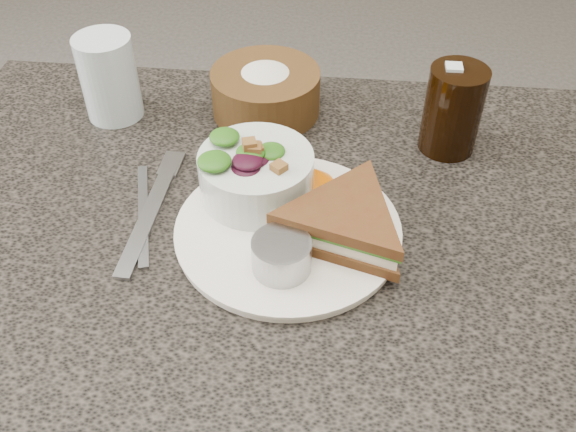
% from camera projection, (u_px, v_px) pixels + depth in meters
% --- Properties ---
extents(dining_table, '(1.00, 0.70, 0.75)m').
position_uv_depth(dining_table, '(283.00, 389.00, 1.05)').
color(dining_table, black).
rests_on(dining_table, floor).
extents(dinner_plate, '(0.27, 0.27, 0.01)m').
position_uv_depth(dinner_plate, '(288.00, 231.00, 0.77)').
color(dinner_plate, silver).
rests_on(dinner_plate, dining_table).
extents(sandwich, '(0.23, 0.23, 0.05)m').
position_uv_depth(sandwich, '(345.00, 222.00, 0.74)').
color(sandwich, '#493016').
rests_on(sandwich, dinner_plate).
extents(salad_bowl, '(0.17, 0.17, 0.08)m').
position_uv_depth(salad_bowl, '(256.00, 168.00, 0.79)').
color(salad_bowl, silver).
rests_on(salad_bowl, dinner_plate).
extents(dressing_ramekin, '(0.09, 0.09, 0.04)m').
position_uv_depth(dressing_ramekin, '(282.00, 255.00, 0.71)').
color(dressing_ramekin, '#95979A').
rests_on(dressing_ramekin, dinner_plate).
extents(orange_wedge, '(0.07, 0.07, 0.02)m').
position_uv_depth(orange_wedge, '(314.00, 176.00, 0.82)').
color(orange_wedge, '#EA6300').
rests_on(orange_wedge, dinner_plate).
extents(fork, '(0.03, 0.21, 0.01)m').
position_uv_depth(fork, '(149.00, 216.00, 0.80)').
color(fork, '#989BA2').
rests_on(fork, dining_table).
extents(knife, '(0.06, 0.18, 0.00)m').
position_uv_depth(knife, '(143.00, 214.00, 0.80)').
color(knife, gray).
rests_on(knife, dining_table).
extents(bread_basket, '(0.20, 0.20, 0.09)m').
position_uv_depth(bread_basket, '(265.00, 85.00, 0.94)').
color(bread_basket, brown).
rests_on(bread_basket, dining_table).
extents(cola_glass, '(0.08, 0.08, 0.13)m').
position_uv_depth(cola_glass, '(454.00, 106.00, 0.86)').
color(cola_glass, black).
rests_on(cola_glass, dining_table).
extents(water_glass, '(0.09, 0.09, 0.12)m').
position_uv_depth(water_glass, '(109.00, 77.00, 0.92)').
color(water_glass, silver).
rests_on(water_glass, dining_table).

